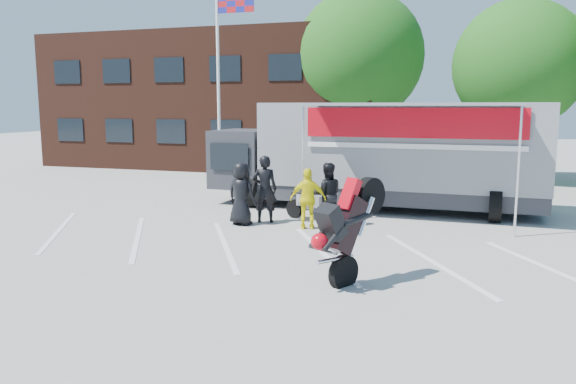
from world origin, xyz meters
The scene contains 13 objects.
ground centered at (0.00, 0.00, 0.00)m, with size 100.00×100.00×0.00m, color #999894.
parking_bay_lines centered at (0.00, 1.00, 0.01)m, with size 18.00×5.00×0.01m, color white.
office_building centered at (-10.00, 18.00, 3.50)m, with size 18.00×8.00×7.00m, color #442116.
flagpole centered at (-6.24, 10.00, 5.05)m, with size 1.61×0.12×8.00m.
tree_left centered at (-2.00, 16.00, 5.57)m, with size 6.12×6.12×8.64m.
tree_mid centered at (5.00, 15.00, 4.94)m, with size 5.44×5.44×7.68m.
transporter_truck centered at (0.64, 6.86, 0.00)m, with size 10.55×5.09×3.36m, color gray, non-canonical shape.
parked_motorcycle centered at (-1.02, 4.35, 0.00)m, with size 0.62×1.85×0.97m, color silver, non-canonical shape.
stunt_bike_rider centered at (1.45, -0.56, 0.00)m, with size 0.87×1.85×2.18m, color black, non-canonical shape.
spectator_leather_a centered at (-2.72, 3.24, 0.87)m, with size 0.85×0.55×1.74m, color black.
spectator_leather_b centered at (-2.22, 3.76, 0.95)m, with size 0.69×0.45×1.90m, color black.
spectator_leather_c centered at (-0.41, 3.77, 0.87)m, with size 0.85×0.66×1.75m, color black.
spectator_hivis centered at (-0.82, 3.31, 0.81)m, with size 0.95×0.40×1.63m, color #FCF00D.
Camera 1 is at (3.24, -10.87, 3.27)m, focal length 35.00 mm.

